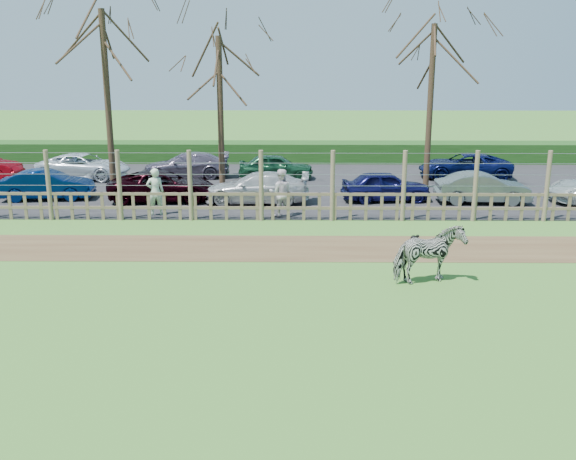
{
  "coord_description": "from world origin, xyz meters",
  "views": [
    {
      "loc": [
        1.18,
        -14.12,
        5.5
      ],
      "look_at": [
        1.0,
        2.5,
        1.1
      ],
      "focal_mm": 40.0,
      "sensor_mm": 36.0,
      "label": 1
    }
  ],
  "objects_px": {
    "car_1": "(47,185)",
    "car_5": "(483,188)",
    "car_4": "(386,186)",
    "car_10": "(276,167)",
    "tree_mid": "(219,76)",
    "tree_left": "(105,58)",
    "tree_right": "(432,67)",
    "car_2": "(163,186)",
    "car_3": "(257,188)",
    "visitor_b": "(281,193)",
    "car_12": "(465,166)",
    "visitor_a": "(155,192)",
    "car_8": "(84,166)",
    "crow": "(414,238)",
    "car_9": "(186,165)",
    "zebra": "(429,255)"
  },
  "relations": [
    {
      "from": "car_1",
      "to": "car_5",
      "type": "relative_size",
      "value": 1.0
    },
    {
      "from": "car_4",
      "to": "car_10",
      "type": "bearing_deg",
      "value": 37.44
    },
    {
      "from": "tree_mid",
      "to": "car_5",
      "type": "xyz_separation_m",
      "value": [
        10.58,
        -2.73,
        -4.23
      ]
    },
    {
      "from": "tree_left",
      "to": "tree_right",
      "type": "relative_size",
      "value": 1.07
    },
    {
      "from": "car_2",
      "to": "car_3",
      "type": "height_order",
      "value": "same"
    },
    {
      "from": "tree_right",
      "to": "car_1",
      "type": "relative_size",
      "value": 2.02
    },
    {
      "from": "visitor_b",
      "to": "car_12",
      "type": "xyz_separation_m",
      "value": [
        8.6,
        7.75,
        -0.26
      ]
    },
    {
      "from": "visitor_a",
      "to": "car_1",
      "type": "distance_m",
      "value": 5.63
    },
    {
      "from": "visitor_b",
      "to": "car_1",
      "type": "xyz_separation_m",
      "value": [
        -9.52,
        2.81,
        -0.26
      ]
    },
    {
      "from": "car_8",
      "to": "tree_right",
      "type": "bearing_deg",
      "value": -90.67
    },
    {
      "from": "crow",
      "to": "car_5",
      "type": "distance_m",
      "value": 6.61
    },
    {
      "from": "car_5",
      "to": "tree_mid",
      "type": "bearing_deg",
      "value": 77.51
    },
    {
      "from": "car_1",
      "to": "car_8",
      "type": "relative_size",
      "value": 0.84
    },
    {
      "from": "visitor_b",
      "to": "car_4",
      "type": "xyz_separation_m",
      "value": [
        4.15,
        2.67,
        -0.26
      ]
    },
    {
      "from": "visitor_a",
      "to": "car_5",
      "type": "distance_m",
      "value": 12.65
    },
    {
      "from": "car_3",
      "to": "crow",
      "type": "bearing_deg",
      "value": 45.51
    },
    {
      "from": "car_9",
      "to": "car_12",
      "type": "distance_m",
      "value": 13.32
    },
    {
      "from": "car_5",
      "to": "car_9",
      "type": "distance_m",
      "value": 13.79
    },
    {
      "from": "tree_right",
      "to": "visitor_b",
      "type": "distance_m",
      "value": 9.46
    },
    {
      "from": "visitor_a",
      "to": "car_4",
      "type": "bearing_deg",
      "value": 177.6
    },
    {
      "from": "tree_left",
      "to": "zebra",
      "type": "height_order",
      "value": "tree_left"
    },
    {
      "from": "visitor_b",
      "to": "car_9",
      "type": "xyz_separation_m",
      "value": [
        -4.72,
        7.86,
        -0.26
      ]
    },
    {
      "from": "car_5",
      "to": "tree_right",
      "type": "bearing_deg",
      "value": 28.04
    },
    {
      "from": "zebra",
      "to": "car_3",
      "type": "bearing_deg",
      "value": 7.64
    },
    {
      "from": "tree_right",
      "to": "car_5",
      "type": "bearing_deg",
      "value": -63.93
    },
    {
      "from": "tree_left",
      "to": "car_10",
      "type": "distance_m",
      "value": 9.1
    },
    {
      "from": "tree_right",
      "to": "visitor_a",
      "type": "xyz_separation_m",
      "value": [
        -10.88,
        -5.38,
        -4.34
      ]
    },
    {
      "from": "tree_mid",
      "to": "car_1",
      "type": "relative_size",
      "value": 1.87
    },
    {
      "from": "visitor_b",
      "to": "car_5",
      "type": "relative_size",
      "value": 0.47
    },
    {
      "from": "tree_mid",
      "to": "crow",
      "type": "xyz_separation_m",
      "value": [
        6.93,
        -8.21,
        -4.76
      ]
    },
    {
      "from": "tree_left",
      "to": "car_9",
      "type": "relative_size",
      "value": 1.9
    },
    {
      "from": "visitor_b",
      "to": "car_12",
      "type": "height_order",
      "value": "visitor_b"
    },
    {
      "from": "zebra",
      "to": "car_9",
      "type": "xyz_separation_m",
      "value": [
        -8.62,
        14.93,
        -0.12
      ]
    },
    {
      "from": "tree_mid",
      "to": "car_4",
      "type": "height_order",
      "value": "tree_mid"
    },
    {
      "from": "car_1",
      "to": "car_12",
      "type": "bearing_deg",
      "value": -80.92
    },
    {
      "from": "tree_left",
      "to": "zebra",
      "type": "relative_size",
      "value": 4.4
    },
    {
      "from": "car_8",
      "to": "car_9",
      "type": "relative_size",
      "value": 1.04
    },
    {
      "from": "car_8",
      "to": "car_10",
      "type": "height_order",
      "value": "same"
    },
    {
      "from": "car_1",
      "to": "car_2",
      "type": "height_order",
      "value": "same"
    },
    {
      "from": "car_4",
      "to": "car_8",
      "type": "bearing_deg",
      "value": 64.88
    },
    {
      "from": "car_2",
      "to": "car_3",
      "type": "distance_m",
      "value": 3.78
    },
    {
      "from": "tree_right",
      "to": "car_2",
      "type": "relative_size",
      "value": 1.7
    },
    {
      "from": "car_1",
      "to": "car_9",
      "type": "bearing_deg",
      "value": -49.67
    },
    {
      "from": "tree_right",
      "to": "car_1",
      "type": "height_order",
      "value": "tree_right"
    },
    {
      "from": "car_5",
      "to": "car_3",
      "type": "bearing_deg",
      "value": 92.11
    },
    {
      "from": "zebra",
      "to": "car_8",
      "type": "bearing_deg",
      "value": 22.68
    },
    {
      "from": "visitor_a",
      "to": "tree_mid",
      "type": "bearing_deg",
      "value": -129.66
    },
    {
      "from": "car_10",
      "to": "tree_left",
      "type": "bearing_deg",
      "value": 115.13
    },
    {
      "from": "visitor_b",
      "to": "car_1",
      "type": "bearing_deg",
      "value": -17.49
    },
    {
      "from": "visitor_b",
      "to": "tree_left",
      "type": "bearing_deg",
      "value": -30.39
    }
  ]
}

